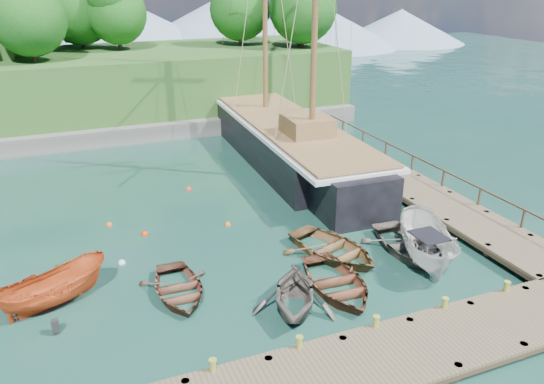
% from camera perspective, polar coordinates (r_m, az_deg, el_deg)
% --- Properties ---
extents(ground, '(160.00, 160.00, 0.00)m').
position_cam_1_polar(ground, '(23.06, -0.20, -9.57)').
color(ground, '#16372C').
rests_on(ground, ground).
extents(dock_near, '(20.00, 3.20, 1.10)m').
position_cam_1_polar(dock_near, '(19.00, 13.42, -16.65)').
color(dock_near, '#4D4231').
rests_on(dock_near, ground).
extents(dock_east, '(3.20, 24.00, 1.10)m').
position_cam_1_polar(dock_east, '(33.53, 13.69, 1.20)').
color(dock_east, '#4D4231').
rests_on(dock_east, ground).
extents(bollard_1, '(0.26, 0.26, 0.45)m').
position_cam_1_polar(bollard_1, '(18.95, 2.92, -17.76)').
color(bollard_1, olive).
rests_on(bollard_1, ground).
extents(bollard_2, '(0.26, 0.26, 0.45)m').
position_cam_1_polar(bollard_2, '(20.15, 10.97, -15.40)').
color(bollard_2, olive).
rests_on(bollard_2, ground).
extents(bollard_3, '(0.26, 0.26, 0.45)m').
position_cam_1_polar(bollard_3, '(21.70, 17.84, -13.10)').
color(bollard_3, olive).
rests_on(bollard_3, ground).
extents(bollard_4, '(0.26, 0.26, 0.45)m').
position_cam_1_polar(bollard_4, '(23.53, 23.62, -10.99)').
color(bollard_4, olive).
rests_on(bollard_4, ground).
extents(rowboat_0, '(3.02, 4.15, 0.84)m').
position_cam_1_polar(rowboat_0, '(22.50, -9.99, -10.86)').
color(rowboat_0, '#543122').
rests_on(rowboat_0, ground).
extents(rowboat_1, '(4.66, 4.90, 2.03)m').
position_cam_1_polar(rowboat_1, '(21.27, 2.40, -12.66)').
color(rowboat_1, '#585149').
rests_on(rowboat_1, ground).
extents(rowboat_2, '(3.57, 4.83, 0.96)m').
position_cam_1_polar(rowboat_2, '(22.62, 6.92, -10.44)').
color(rowboat_2, '#542F1D').
rests_on(rowboat_2, ground).
extents(rowboat_3, '(3.77, 5.08, 1.01)m').
position_cam_1_polar(rowboat_3, '(26.02, 14.48, -6.36)').
color(rowboat_3, '#60564E').
rests_on(rowboat_3, ground).
extents(rowboat_4, '(4.87, 5.74, 1.01)m').
position_cam_1_polar(rowboat_4, '(25.10, 6.58, -6.86)').
color(rowboat_4, brown).
rests_on(rowboat_4, ground).
extents(motorboat_orange, '(4.67, 3.22, 1.69)m').
position_cam_1_polar(motorboat_orange, '(23.27, -22.03, -11.10)').
color(motorboat_orange, '#C44B1C').
rests_on(motorboat_orange, ground).
extents(cabin_boat_white, '(4.15, 5.90, 2.14)m').
position_cam_1_polar(cabin_boat_white, '(25.33, 16.19, -7.39)').
color(cabin_boat_white, silver).
rests_on(cabin_boat_white, ground).
extents(schooner, '(6.32, 29.67, 22.12)m').
position_cam_1_polar(schooner, '(37.17, 1.52, 5.24)').
color(schooner, black).
rests_on(schooner, ground).
extents(mooring_buoy_0, '(0.34, 0.34, 0.34)m').
position_cam_1_polar(mooring_buoy_0, '(25.29, -15.85, -7.41)').
color(mooring_buoy_0, silver).
rests_on(mooring_buoy_0, ground).
extents(mooring_buoy_1, '(0.36, 0.36, 0.36)m').
position_cam_1_polar(mooring_buoy_1, '(27.64, -13.53, -4.48)').
color(mooring_buoy_1, '#F43400').
rests_on(mooring_buoy_1, ground).
extents(mooring_buoy_2, '(0.32, 0.32, 0.32)m').
position_cam_1_polar(mooring_buoy_2, '(27.96, -4.78, -3.56)').
color(mooring_buoy_2, orange).
rests_on(mooring_buoy_2, ground).
extents(mooring_buoy_3, '(0.31, 0.31, 0.31)m').
position_cam_1_polar(mooring_buoy_3, '(29.95, 2.41, -1.66)').
color(mooring_buoy_3, silver).
rests_on(mooring_buoy_3, ground).
extents(mooring_buoy_4, '(0.33, 0.33, 0.33)m').
position_cam_1_polar(mooring_buoy_4, '(29.10, -17.10, -3.46)').
color(mooring_buoy_4, '#F35517').
rests_on(mooring_buoy_4, ground).
extents(mooring_buoy_5, '(0.35, 0.35, 0.35)m').
position_cam_1_polar(mooring_buoy_5, '(32.75, -8.96, 0.25)').
color(mooring_buoy_5, red).
rests_on(mooring_buoy_5, ground).
extents(distant_ridge, '(117.00, 40.00, 10.00)m').
position_cam_1_polar(distant_ridge, '(89.24, -15.25, 16.66)').
color(distant_ridge, '#728CA5').
rests_on(distant_ridge, ground).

